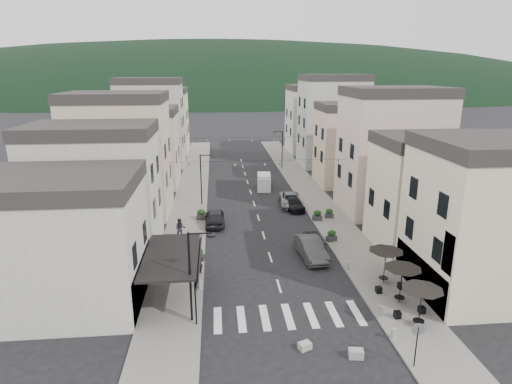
# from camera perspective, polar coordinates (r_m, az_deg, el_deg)

# --- Properties ---
(ground) EXTENTS (700.00, 700.00, 0.00)m
(ground) POSITION_cam_1_polar(r_m,az_deg,el_deg) (26.94, 5.06, -18.45)
(ground) COLOR black
(ground) RESTS_ON ground
(sidewalk_left) EXTENTS (4.00, 76.00, 0.12)m
(sidewalk_left) POSITION_cam_1_polar(r_m,az_deg,el_deg) (55.97, -8.50, 0.14)
(sidewalk_left) COLOR slate
(sidewalk_left) RESTS_ON ground
(sidewalk_right) EXTENTS (4.00, 76.00, 0.12)m
(sidewalk_right) POSITION_cam_1_polar(r_m,az_deg,el_deg) (57.13, 6.70, 0.53)
(sidewalk_right) COLOR slate
(sidewalk_right) RESTS_ON ground
(hill_backdrop) EXTENTS (640.00, 360.00, 70.00)m
(hill_backdrop) POSITION_cam_1_polar(r_m,az_deg,el_deg) (322.18, -4.83, 13.28)
(hill_backdrop) COLOR black
(hill_backdrop) RESTS_ON ground
(boutique_building) EXTENTS (12.00, 8.00, 8.00)m
(boutique_building) POSITION_cam_1_polar(r_m,az_deg,el_deg) (31.11, -26.24, -6.86)
(boutique_building) COLOR #AAA59C
(boutique_building) RESTS_ON ground
(bistro_building) EXTENTS (10.00, 8.00, 10.00)m
(bistro_building) POSITION_cam_1_polar(r_m,az_deg,el_deg) (33.54, 29.15, -3.83)
(bistro_building) COLOR beige
(bistro_building) RESTS_ON ground
(boutique_awning) EXTENTS (3.77, 7.50, 3.28)m
(boutique_awning) POSITION_cam_1_polar(r_m,az_deg,el_deg) (29.54, -10.73, -8.47)
(boutique_awning) COLOR black
(boutique_awning) RESTS_ON ground
(buildings_row_left) EXTENTS (10.20, 54.16, 14.00)m
(buildings_row_left) POSITION_cam_1_polar(r_m,az_deg,el_deg) (61.08, -15.09, 6.92)
(buildings_row_left) COLOR #AAA59C
(buildings_row_left) RESTS_ON ground
(buildings_row_right) EXTENTS (10.20, 54.16, 14.50)m
(buildings_row_right) POSITION_cam_1_polar(r_m,az_deg,el_deg) (61.99, 12.39, 7.41)
(buildings_row_right) COLOR beige
(buildings_row_right) RESTS_ON ground
(cafe_terrace) EXTENTS (2.50, 8.10, 2.53)m
(cafe_terrace) POSITION_cam_1_polar(r_m,az_deg,el_deg) (30.26, 18.90, -10.07)
(cafe_terrace) COLOR black
(cafe_terrace) RESTS_ON ground
(streetlamp_left_near) EXTENTS (1.70, 0.56, 6.00)m
(streetlamp_left_near) POSITION_cam_1_polar(r_m,az_deg,el_deg) (26.48, -8.23, -9.95)
(streetlamp_left_near) COLOR black
(streetlamp_left_near) RESTS_ON ground
(streetlamp_left_far) EXTENTS (1.70, 0.56, 6.00)m
(streetlamp_left_far) POSITION_cam_1_polar(r_m,az_deg,el_deg) (49.18, -7.04, 2.36)
(streetlamp_left_far) COLOR black
(streetlamp_left_far) RESTS_ON ground
(streetlamp_right_far) EXTENTS (1.70, 0.56, 6.00)m
(streetlamp_right_far) POSITION_cam_1_polar(r_m,az_deg,el_deg) (67.56, 3.28, 6.19)
(streetlamp_right_far) COLOR black
(streetlamp_right_far) RESTS_ON ground
(traffic_sign) EXTENTS (0.70, 0.07, 2.70)m
(traffic_sign) POSITION_cam_1_polar(r_m,az_deg,el_deg) (24.79, 20.72, -17.57)
(traffic_sign) COLOR black
(traffic_sign) RESTS_ON ground
(bollards) EXTENTS (11.66, 10.26, 0.60)m
(bollards) POSITION_cam_1_polar(r_m,az_deg,el_deg) (31.35, 3.23, -12.17)
(bollards) COLOR gray
(bollards) RESTS_ON ground
(bunting_near) EXTENTS (19.00, 0.28, 0.62)m
(bunting_near) POSITION_cam_1_polar(r_m,az_deg,el_deg) (45.03, 0.19, 3.77)
(bunting_near) COLOR black
(bunting_near) RESTS_ON ground
(bunting_far) EXTENTS (19.00, 0.28, 0.62)m
(bunting_far) POSITION_cam_1_polar(r_m,az_deg,el_deg) (60.71, -1.31, 6.96)
(bunting_far) COLOR black
(bunting_far) RESTS_ON ground
(parked_car_a) EXTENTS (2.03, 4.61, 1.54)m
(parked_car_a) POSITION_cam_1_polar(r_m,az_deg,el_deg) (37.29, 7.77, -6.93)
(parked_car_a) COLOR black
(parked_car_a) RESTS_ON ground
(parked_car_b) EXTENTS (2.18, 5.15, 1.65)m
(parked_car_b) POSITION_cam_1_polar(r_m,az_deg,el_deg) (36.32, 7.33, -7.46)
(parked_car_b) COLOR #38383B
(parked_car_b) RESTS_ON ground
(parked_car_c) EXTENTS (2.80, 5.35, 1.44)m
(parked_car_c) POSITION_cam_1_polar(r_m,az_deg,el_deg) (49.61, 4.61, -1.02)
(parked_car_c) COLOR gray
(parked_car_c) RESTS_ON ground
(parked_car_d) EXTENTS (2.10, 4.56, 1.29)m
(parked_car_d) POSITION_cam_1_polar(r_m,az_deg,el_deg) (48.43, 5.06, -1.55)
(parked_car_d) COLOR black
(parked_car_d) RESTS_ON ground
(parked_car_e) EXTENTS (1.92, 4.78, 1.63)m
(parked_car_e) POSITION_cam_1_polar(r_m,az_deg,el_deg) (43.62, -5.51, -3.33)
(parked_car_e) COLOR black
(parked_car_e) RESTS_ON ground
(delivery_van) EXTENTS (2.15, 4.47, 2.07)m
(delivery_van) POSITION_cam_1_polar(r_m,az_deg,el_deg) (56.47, 1.07, 1.46)
(delivery_van) COLOR silver
(delivery_van) RESTS_ON ground
(pedestrian_a) EXTENTS (0.72, 0.57, 1.72)m
(pedestrian_a) POSITION_cam_1_polar(r_m,az_deg,el_deg) (33.41, -7.59, -9.35)
(pedestrian_a) COLOR black
(pedestrian_a) RESTS_ON sidewalk_left
(pedestrian_b) EXTENTS (1.01, 0.82, 1.96)m
(pedestrian_b) POSITION_cam_1_polar(r_m,az_deg,el_deg) (40.15, -10.06, -4.82)
(pedestrian_b) COLOR #251F29
(pedestrian_b) RESTS_ON sidewalk_left
(concrete_block_a) EXTENTS (0.87, 0.63, 0.50)m
(concrete_block_a) POSITION_cam_1_polar(r_m,az_deg,el_deg) (25.60, 13.18, -20.25)
(concrete_block_a) COLOR gray
(concrete_block_a) RESTS_ON ground
(concrete_block_c) EXTENTS (0.84, 0.74, 0.40)m
(concrete_block_c) POSITION_cam_1_polar(r_m,az_deg,el_deg) (25.79, 6.51, -19.71)
(concrete_block_c) COLOR #9A9892
(concrete_block_c) RESTS_ON ground
(planter_la) EXTENTS (1.08, 0.77, 1.09)m
(planter_la) POSITION_cam_1_polar(r_m,az_deg,el_deg) (35.64, -7.73, -8.25)
(planter_la) COLOR #2A2A2C
(planter_la) RESTS_ON sidewalk_left
(planter_lb) EXTENTS (1.09, 0.73, 1.12)m
(planter_lb) POSITION_cam_1_polar(r_m,az_deg,el_deg) (44.98, -7.29, -2.98)
(planter_lb) COLOR #313134
(planter_lb) RESTS_ON sidewalk_left
(planter_ra) EXTENTS (1.04, 0.80, 1.03)m
(planter_ra) POSITION_cam_1_polar(r_m,az_deg,el_deg) (39.80, 10.05, -5.75)
(planter_ra) COLOR #323235
(planter_ra) RESTS_ON sidewalk_right
(planter_rb) EXTENTS (0.96, 0.54, 1.07)m
(planter_rb) POSITION_cam_1_polar(r_m,az_deg,el_deg) (44.88, 8.18, -3.10)
(planter_rb) COLOR #333235
(planter_rb) RESTS_ON sidewalk_right
(planter_rc) EXTENTS (0.90, 0.50, 0.99)m
(planter_rc) POSITION_cam_1_polar(r_m,az_deg,el_deg) (45.82, 9.73, -2.81)
(planter_rc) COLOR #303033
(planter_rc) RESTS_ON sidewalk_right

